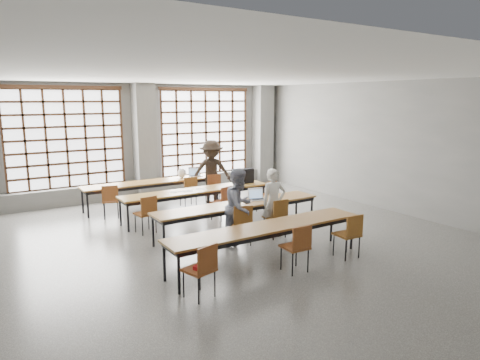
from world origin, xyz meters
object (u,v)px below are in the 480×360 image
(chair_near_mid, at_px, (298,244))
(phone, at_px, (248,203))
(student_back, at_px, (212,172))
(backpack, at_px, (247,176))
(chair_mid_right, at_px, (268,193))
(desk_row_a, at_px, (154,183))
(desk_row_b, at_px, (197,192))
(chair_near_right, at_px, (350,231))
(chair_back_left, at_px, (110,198))
(chair_back_right, at_px, (213,185))
(chair_back_mid, at_px, (189,188))
(green_box, at_px, (235,201))
(red_pouch, at_px, (199,267))
(laptop_back, at_px, (195,174))
(desk_row_c, at_px, (239,206))
(laptop_front, at_px, (257,197))
(chair_mid_left, at_px, (147,211))
(student_female, at_px, (239,206))
(chair_front_left, at_px, (242,221))
(desk_row_d, at_px, (267,229))
(chair_near_left, at_px, (202,266))
(plastic_bag, at_px, (182,173))
(mouse, at_px, (273,198))
(chair_front_right, at_px, (277,214))
(chair_mid_centre, at_px, (223,200))
(student_male, at_px, (274,203))

(chair_near_mid, xyz_separation_m, phone, (0.46, 2.26, 0.20))
(student_back, distance_m, backpack, 1.25)
(chair_mid_right, height_order, chair_near_mid, same)
(desk_row_a, bearing_deg, desk_row_b, -73.66)
(chair_near_right, bearing_deg, chair_back_left, 120.07)
(chair_back_right, bearing_deg, chair_back_mid, -179.80)
(desk_row_a, bearing_deg, green_box, -80.78)
(green_box, height_order, red_pouch, green_box)
(chair_back_right, height_order, laptop_back, laptop_back)
(chair_back_left, bearing_deg, desk_row_c, -55.10)
(laptop_front, relative_size, green_box, 1.69)
(chair_mid_left, height_order, student_female, student_female)
(chair_front_left, xyz_separation_m, student_female, (0.02, 0.13, 0.27))
(desk_row_a, xyz_separation_m, desk_row_c, (0.61, -3.54, 0.00))
(desk_row_c, bearing_deg, student_female, -120.96)
(desk_row_d, relative_size, chair_near_left, 4.55)
(chair_back_left, distance_m, chair_front_left, 3.93)
(plastic_bag, bearing_deg, desk_row_c, -94.58)
(chair_front_left, distance_m, laptop_back, 4.42)
(chair_front_left, xyz_separation_m, mouse, (1.27, 0.61, 0.21))
(chair_back_mid, xyz_separation_m, mouse, (0.76, -2.93, 0.21))
(laptop_back, xyz_separation_m, mouse, (0.20, -3.67, -0.04))
(chair_front_right, distance_m, chair_near_mid, 1.94)
(desk_row_d, bearing_deg, student_female, 81.95)
(chair_near_mid, xyz_separation_m, student_back, (1.27, 5.40, 0.39))
(chair_mid_centre, distance_m, plastic_bag, 2.40)
(desk_row_b, bearing_deg, chair_near_mid, -92.24)
(chair_mid_centre, xyz_separation_m, phone, (-0.13, -1.32, 0.20))
(phone, bearing_deg, chair_mid_centre, 84.41)
(chair_mid_right, relative_size, student_female, 0.54)
(chair_front_left, xyz_separation_m, red_pouch, (-1.85, -1.66, -0.04))
(chair_mid_left, bearing_deg, chair_near_right, -52.70)
(phone, bearing_deg, chair_back_mid, 89.90)
(red_pouch, bearing_deg, desk_row_d, 17.93)
(student_female, bearing_deg, student_back, 44.00)
(student_female, distance_m, laptop_front, 1.06)
(chair_back_right, bearing_deg, chair_near_left, -120.61)
(chair_back_left, distance_m, chair_near_mid, 5.56)
(chair_near_right, bearing_deg, student_male, 102.73)
(desk_row_a, relative_size, backpack, 10.00)
(red_pouch, bearing_deg, chair_mid_left, 82.31)
(chair_near_right, distance_m, student_female, 2.30)
(chair_back_mid, xyz_separation_m, student_male, (0.41, -3.41, 0.23))
(chair_back_left, bearing_deg, backpack, -16.23)
(chair_mid_left, relative_size, chair_mid_right, 1.00)
(chair_back_left, height_order, laptop_front, laptop_front)
(chair_near_right, relative_size, plastic_bag, 3.08)
(student_male, xyz_separation_m, student_back, (0.39, 3.54, 0.16))
(chair_mid_left, relative_size, chair_near_right, 1.00)
(student_female, xyz_separation_m, phone, (0.48, 0.40, -0.07))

